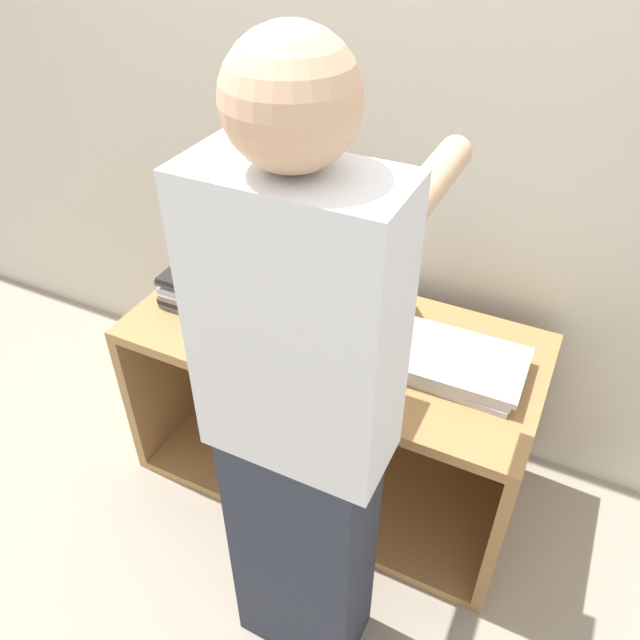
% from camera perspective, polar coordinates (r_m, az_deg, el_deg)
% --- Properties ---
extents(ground_plane, '(12.00, 12.00, 0.00)m').
position_cam_1_polar(ground_plane, '(2.27, -2.56, -18.83)').
color(ground_plane, '#9E9384').
extents(wall_back, '(8.00, 0.05, 2.40)m').
position_cam_1_polar(wall_back, '(2.04, 6.63, 17.67)').
color(wall_back, beige).
rests_on(wall_back, ground_plane).
extents(cart, '(1.31, 0.62, 0.65)m').
position_cam_1_polar(cart, '(2.23, 1.84, -6.79)').
color(cart, '#A87A47').
rests_on(cart, ground_plane).
extents(laptop_open, '(0.37, 0.38, 0.25)m').
position_cam_1_polar(laptop_open, '(1.98, 1.99, 0.91)').
color(laptop_open, '#B7B7BC').
rests_on(laptop_open, cart).
extents(laptop_stack_left, '(0.39, 0.28, 0.12)m').
position_cam_1_polar(laptop_stack_left, '(2.09, -8.65, 2.97)').
color(laptop_stack_left, slate).
rests_on(laptop_stack_left, cart).
extents(laptop_stack_right, '(0.39, 0.27, 0.06)m').
position_cam_1_polar(laptop_stack_right, '(1.86, 12.45, -3.88)').
color(laptop_stack_right, '#B7B7BC').
rests_on(laptop_stack_right, cart).
extents(person, '(0.40, 0.53, 1.69)m').
position_cam_1_polar(person, '(1.40, -1.68, -9.93)').
color(person, '#2D3342').
rests_on(person, ground_plane).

